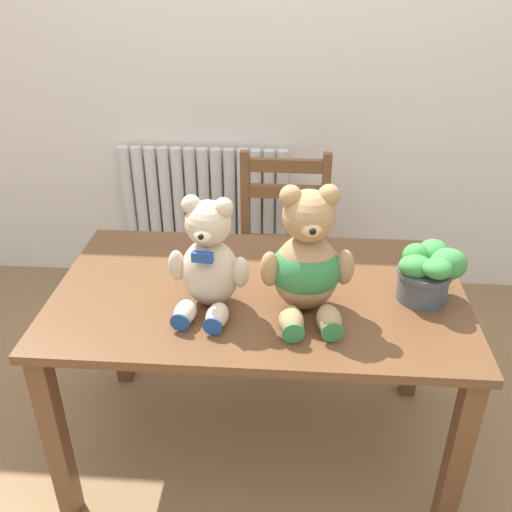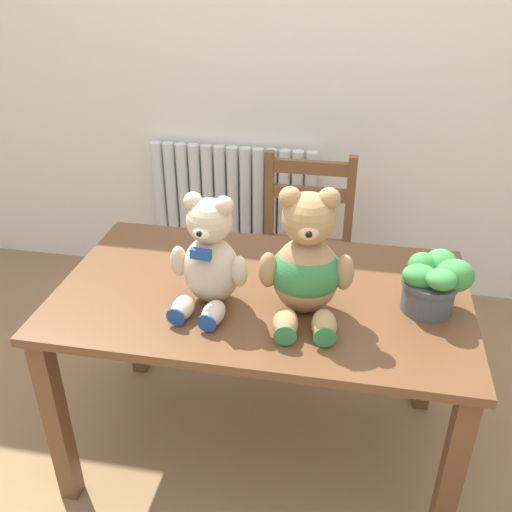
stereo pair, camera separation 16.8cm
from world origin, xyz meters
The scene contains 7 objects.
wall_back centered at (0.00, 1.64, 1.30)m, with size 8.00×0.04×2.60m, color silver.
radiator centered at (-0.37, 1.57, 0.35)m, with size 0.88×0.10×0.76m.
dining_table centered at (0.00, 0.38, 0.60)m, with size 1.31×0.77×0.70m.
wooden_chair_behind centered at (0.06, 1.16, 0.43)m, with size 0.41×0.39×0.85m.
teddy_bear_left centered at (-0.14, 0.29, 0.85)m, with size 0.25×0.26×0.36m.
teddy_bear_right centered at (0.15, 0.29, 0.86)m, with size 0.28×0.30×0.40m.
potted_plant centered at (0.52, 0.38, 0.80)m, with size 0.21×0.20×0.18m.
Camera 2 is at (0.27, -1.13, 1.70)m, focal length 40.00 mm.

